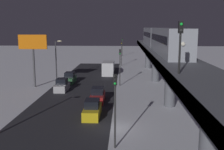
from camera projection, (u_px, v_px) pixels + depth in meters
name	position (u px, v px, depth m)	size (l,w,h in m)	color
ground_plane	(112.00, 128.00, 27.22)	(240.00, 240.00, 0.00)	white
avenue_asphalt	(57.00, 128.00, 27.48)	(11.00, 97.60, 0.01)	#28282D
elevated_railway	(184.00, 74.00, 25.90)	(5.00, 97.60, 6.58)	slate
subway_train	(160.00, 38.00, 45.06)	(2.94, 36.87, 3.40)	#999EA8
rail_signal	(180.00, 38.00, 20.22)	(0.36, 0.41, 4.00)	black
sedan_red	(98.00, 96.00, 37.00)	(1.80, 4.47, 1.97)	#A51E1E
sedan_green_2	(70.00, 78.00, 49.43)	(1.80, 4.34, 1.97)	#2D6038
sedan_silver	(62.00, 86.00, 43.38)	(1.80, 4.15, 1.97)	#B2B2B7
sedan_yellow	(92.00, 110.00, 30.79)	(1.80, 4.48, 1.97)	gold
box_truck	(108.00, 68.00, 58.60)	(2.40, 7.40, 2.80)	black
traffic_light_near	(115.00, 100.00, 22.09)	(0.32, 0.44, 6.40)	#2D2D2D
traffic_light_mid	(120.00, 62.00, 46.35)	(0.32, 0.44, 6.40)	#2D2D2D
traffic_light_far	(122.00, 50.00, 70.61)	(0.32, 0.44, 6.40)	#2D2D2D
traffic_light_distant	(122.00, 44.00, 94.86)	(0.32, 0.44, 6.40)	#2D2D2D
commercial_billboard	(33.00, 47.00, 44.99)	(4.80, 0.36, 8.90)	#4C4C51
street_lamp_far	(57.00, 55.00, 51.49)	(1.35, 0.44, 7.65)	#38383D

